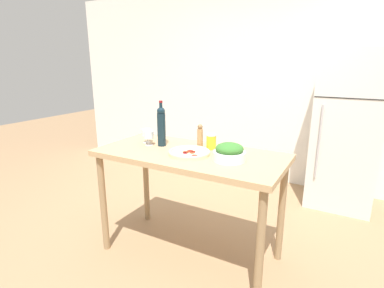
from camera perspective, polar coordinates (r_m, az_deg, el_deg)
ground_plane at (r=2.77m, az=-0.38°, el=-20.00°), size 14.00×14.00×0.00m
wall_back at (r=4.18m, az=13.81°, el=10.77°), size 6.40×0.06×2.60m
refrigerator at (r=3.72m, az=27.35°, el=2.33°), size 0.67×0.66×1.75m
prep_counter at (r=2.40m, az=-0.42°, el=-4.07°), size 1.49×0.71×0.91m
wine_bottle at (r=2.52m, az=-5.86°, el=3.54°), size 0.07×0.07×0.38m
wine_glass_near at (r=2.57m, az=-8.24°, el=1.62°), size 0.08×0.08×0.12m
wine_glass_far at (r=2.65m, az=-8.63°, el=2.08°), size 0.08×0.08×0.12m
pepper_mill at (r=2.46m, az=1.54°, el=1.41°), size 0.05×0.05×0.20m
salad_bowl at (r=2.17m, az=7.13°, el=-1.62°), size 0.24×0.24×0.13m
homemade_pizza at (r=2.30m, az=-0.51°, el=-1.63°), size 0.32×0.32×0.03m
salt_canister at (r=2.44m, az=3.68°, el=0.46°), size 0.08×0.08×0.13m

